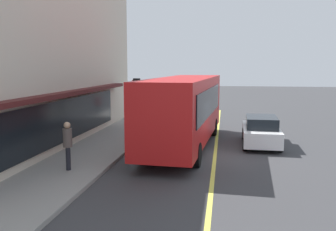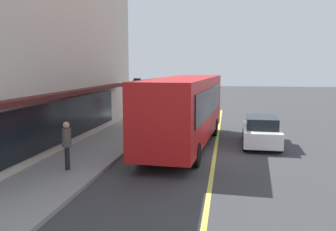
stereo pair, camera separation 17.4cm
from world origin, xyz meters
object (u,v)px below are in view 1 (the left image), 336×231
at_px(pedestrian_by_curb, 155,104).
at_px(bus, 185,108).
at_px(car_white, 261,131).
at_px(traffic_light, 137,92).
at_px(pedestrian_near_storefront, 68,141).

bearing_deg(pedestrian_by_curb, bus, -160.55).
bearing_deg(pedestrian_by_curb, car_white, -139.11).
xyz_separation_m(bus, pedestrian_by_curb, (9.14, 3.23, -0.74)).
bearing_deg(bus, traffic_light, 45.89).
bearing_deg(traffic_light, car_white, -106.73).
bearing_deg(bus, pedestrian_near_storefront, 144.08).
xyz_separation_m(traffic_light, pedestrian_near_storefront, (-8.44, 0.68, -1.26)).
xyz_separation_m(car_white, pedestrian_near_storefront, (-6.32, 7.72, 0.53)).
height_order(pedestrian_near_storefront, pedestrian_by_curb, pedestrian_near_storefront).
height_order(car_white, pedestrian_by_curb, pedestrian_by_curb).
height_order(bus, pedestrian_by_curb, bus).
distance_m(traffic_light, pedestrian_by_curb, 6.19).
height_order(bus, car_white, bus).
relative_size(traffic_light, pedestrian_near_storefront, 1.73).
height_order(bus, pedestrian_near_storefront, bus).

